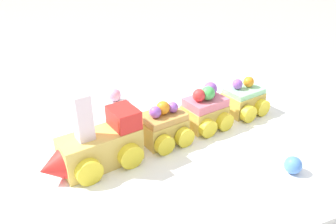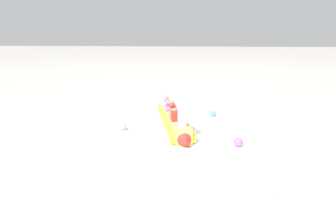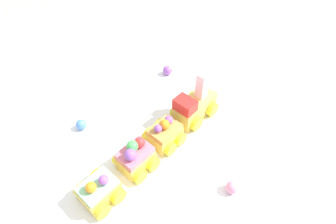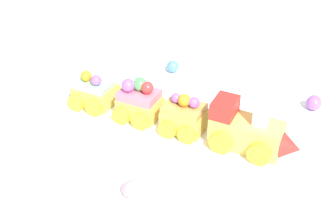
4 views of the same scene
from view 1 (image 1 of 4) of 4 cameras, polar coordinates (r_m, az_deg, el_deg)
The scene contains 8 objects.
ground_plane at distance 0.49m, azimuth 0.00°, elevation -5.90°, with size 10.00×10.00×0.00m, color gray.
display_board at distance 0.49m, azimuth 0.00°, elevation -5.31°, with size 0.69×0.42×0.01m, color white.
cake_train_locomotive at distance 0.43m, azimuth -12.44°, elevation -5.95°, with size 0.14×0.08×0.10m.
cake_car_caramel at distance 0.47m, azimuth -0.78°, elevation -2.65°, with size 0.07×0.08×0.06m.
cake_car_strawberry at distance 0.51m, azimuth 6.46°, elevation 0.23°, with size 0.07×0.08×0.07m.
cake_car_mint at distance 0.57m, azimuth 12.90°, elevation 2.05°, with size 0.07×0.08×0.06m.
gumball_pink at distance 0.60m, azimuth -9.27°, elevation 2.93°, with size 0.02×0.02×0.02m, color pink.
gumball_blue at distance 0.44m, azimuth 20.94°, elevation -8.62°, with size 0.02×0.02×0.02m, color #4C84E0.
Camera 1 is at (0.16, 0.38, 0.27)m, focal length 35.00 mm.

